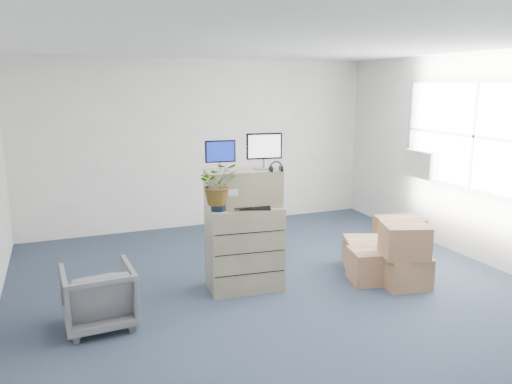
# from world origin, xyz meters

# --- Properties ---
(ground) EXTENTS (7.00, 7.00, 0.00)m
(ground) POSITION_xyz_m (0.00, 0.00, 0.00)
(ground) COLOR #29364A
(ground) RESTS_ON ground
(wall_back) EXTENTS (6.00, 0.02, 2.80)m
(wall_back) POSITION_xyz_m (0.00, 3.51, 1.40)
(wall_back) COLOR beige
(wall_back) RESTS_ON ground
(wall_right) EXTENTS (0.02, 7.00, 2.80)m
(wall_right) POSITION_xyz_m (3.01, 0.00, 1.40)
(wall_right) COLOR beige
(wall_right) RESTS_ON ground
(window) EXTENTS (0.07, 2.72, 1.52)m
(window) POSITION_xyz_m (2.96, 0.50, 1.70)
(window) COLOR #999A9C
(window) RESTS_ON wall_right
(ac_unit) EXTENTS (0.24, 0.60, 0.40)m
(ac_unit) POSITION_xyz_m (2.87, 1.40, 1.20)
(ac_unit) COLOR silver
(ac_unit) RESTS_ON wall_right
(filing_cabinet_lower) EXTENTS (0.90, 0.60, 1.00)m
(filing_cabinet_lower) POSITION_xyz_m (-0.31, 0.65, 0.50)
(filing_cabinet_lower) COLOR #85765C
(filing_cabinet_lower) RESTS_ON ground
(filing_cabinet_upper) EXTENTS (0.89, 0.51, 0.43)m
(filing_cabinet_upper) POSITION_xyz_m (-0.30, 0.70, 1.21)
(filing_cabinet_upper) COLOR #85765C
(filing_cabinet_upper) RESTS_ON filing_cabinet_lower
(monitor_left) EXTENTS (0.35, 0.15, 0.35)m
(monitor_left) POSITION_xyz_m (-0.56, 0.72, 1.62)
(monitor_left) COLOR #99999E
(monitor_left) RESTS_ON filing_cabinet_upper
(monitor_right) EXTENTS (0.42, 0.19, 0.41)m
(monitor_right) POSITION_xyz_m (-0.05, 0.66, 1.65)
(monitor_right) COLOR #99999E
(monitor_right) RESTS_ON filing_cabinet_upper
(headphones) EXTENTS (0.15, 0.03, 0.15)m
(headphones) POSITION_xyz_m (0.02, 0.48, 1.46)
(headphones) COLOR black
(headphones) RESTS_ON filing_cabinet_upper
(keyboard) EXTENTS (0.51, 0.35, 0.02)m
(keyboard) POSITION_xyz_m (-0.28, 0.54, 1.01)
(keyboard) COLOR black
(keyboard) RESTS_ON filing_cabinet_lower
(mouse) EXTENTS (0.11, 0.08, 0.03)m
(mouse) POSITION_xyz_m (0.02, 0.52, 1.01)
(mouse) COLOR silver
(mouse) RESTS_ON filing_cabinet_lower
(water_bottle) EXTENTS (0.07, 0.07, 0.23)m
(water_bottle) POSITION_xyz_m (-0.23, 0.72, 1.11)
(water_bottle) COLOR #96979E
(water_bottle) RESTS_ON filing_cabinet_lower
(phone_dock) EXTENTS (0.06, 0.05, 0.12)m
(phone_dock) POSITION_xyz_m (-0.30, 0.71, 1.04)
(phone_dock) COLOR silver
(phone_dock) RESTS_ON filing_cabinet_lower
(external_drive) EXTENTS (0.23, 0.20, 0.06)m
(external_drive) POSITION_xyz_m (0.04, 0.70, 1.03)
(external_drive) COLOR black
(external_drive) RESTS_ON filing_cabinet_lower
(tissue_box) EXTENTS (0.22, 0.14, 0.08)m
(tissue_box) POSITION_xyz_m (0.05, 0.75, 1.10)
(tissue_box) COLOR #4594ED
(tissue_box) RESTS_ON external_drive
(potted_plant) EXTENTS (0.45, 0.49, 0.45)m
(potted_plant) POSITION_xyz_m (-0.66, 0.53, 1.25)
(potted_plant) COLOR #8BA182
(potted_plant) RESTS_ON filing_cabinet_lower
(office_chair) EXTENTS (0.70, 0.66, 0.69)m
(office_chair) POSITION_xyz_m (-2.00, 0.29, 0.34)
(office_chair) COLOR #55565A
(office_chair) RESTS_ON ground
(cardboard_boxes) EXTENTS (1.77, 1.77, 0.78)m
(cardboard_boxes) POSITION_xyz_m (1.63, 0.47, 0.27)
(cardboard_boxes) COLOR #8C6144
(cardboard_boxes) RESTS_ON ground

